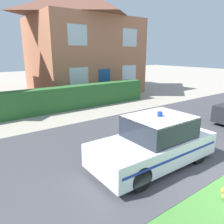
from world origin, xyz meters
name	(u,v)px	position (x,y,z in m)	size (l,w,h in m)	color
road_strip	(139,140)	(0.00, 4.09, 0.01)	(28.00, 6.50, 0.01)	#424247
garden_hedge	(54,100)	(-0.98, 10.00, 0.68)	(12.57, 0.81, 1.37)	#2D662D
police_car	(155,142)	(-0.92, 2.44, 0.70)	(3.87, 1.75, 1.60)	black
house_right	(84,42)	(3.73, 14.76, 4.09)	(8.46, 6.57, 8.02)	#A86B4C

